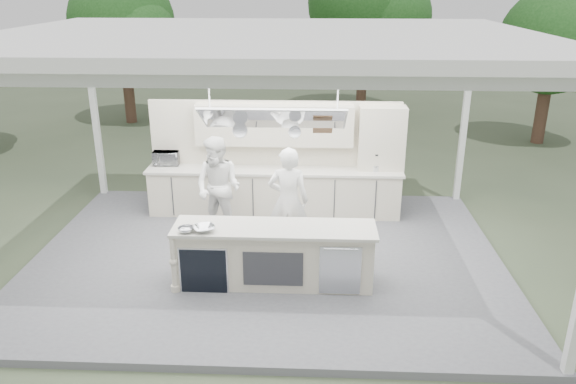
{
  "coord_description": "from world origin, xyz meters",
  "views": [
    {
      "loc": [
        0.77,
        -8.66,
        4.58
      ],
      "look_at": [
        0.35,
        0.4,
        1.15
      ],
      "focal_mm": 35.0,
      "sensor_mm": 36.0,
      "label": 1
    }
  ],
  "objects_px": {
    "demo_island": "(273,255)",
    "head_chef": "(288,201)",
    "sous_chef": "(218,188)",
    "back_counter": "(274,191)"
  },
  "relations": [
    {
      "from": "head_chef",
      "to": "sous_chef",
      "type": "xyz_separation_m",
      "value": [
        -1.3,
        0.6,
        -0.01
      ]
    },
    {
      "from": "back_counter",
      "to": "head_chef",
      "type": "distance_m",
      "value": 1.8
    },
    {
      "from": "head_chef",
      "to": "sous_chef",
      "type": "height_order",
      "value": "head_chef"
    },
    {
      "from": "demo_island",
      "to": "head_chef",
      "type": "xyz_separation_m",
      "value": [
        0.18,
        1.11,
        0.47
      ]
    },
    {
      "from": "head_chef",
      "to": "back_counter",
      "type": "bearing_deg",
      "value": -74.51
    },
    {
      "from": "demo_island",
      "to": "sous_chef",
      "type": "distance_m",
      "value": 2.09
    },
    {
      "from": "demo_island",
      "to": "sous_chef",
      "type": "xyz_separation_m",
      "value": [
        -1.12,
        1.71,
        0.46
      ]
    },
    {
      "from": "head_chef",
      "to": "sous_chef",
      "type": "relative_size",
      "value": 1.01
    },
    {
      "from": "demo_island",
      "to": "head_chef",
      "type": "relative_size",
      "value": 1.64
    },
    {
      "from": "back_counter",
      "to": "demo_island",
      "type": "bearing_deg",
      "value": -86.37
    }
  ]
}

